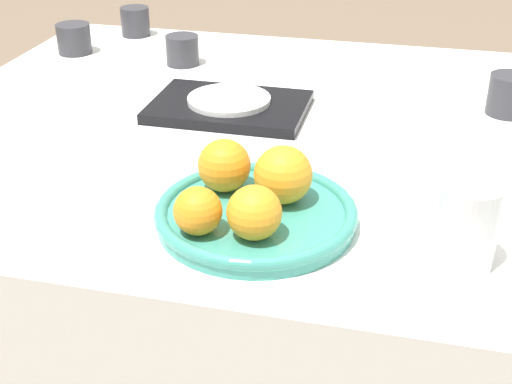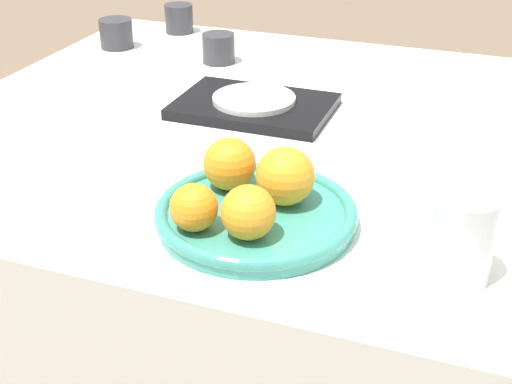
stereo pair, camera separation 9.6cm
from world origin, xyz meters
name	(u,v)px [view 1 (the left image)]	position (x,y,z in m)	size (l,w,h in m)	color
table	(261,294)	(0.00, 0.00, 0.39)	(1.27, 1.09, 0.78)	white
fruit_platter	(256,214)	(0.07, -0.35, 0.79)	(0.28, 0.28, 0.03)	teal
orange_0	(283,175)	(0.10, -0.32, 0.84)	(0.08, 0.08, 0.08)	orange
orange_1	(224,165)	(0.02, -0.30, 0.84)	(0.08, 0.08, 0.08)	orange
orange_2	(254,213)	(0.09, -0.42, 0.83)	(0.07, 0.07, 0.07)	orange
orange_3	(198,211)	(0.02, -0.42, 0.83)	(0.06, 0.06, 0.06)	orange
water_glass	(466,225)	(0.35, -0.39, 0.83)	(0.08, 0.08, 0.11)	silver
serving_tray	(229,107)	(-0.07, 0.04, 0.79)	(0.29, 0.20, 0.02)	black
side_plate	(229,100)	(-0.07, 0.04, 0.80)	(0.16, 0.16, 0.01)	white
cup_0	(510,95)	(0.44, 0.15, 0.81)	(0.08, 0.08, 0.08)	#333338
cup_1	(182,50)	(-0.25, 0.28, 0.81)	(0.07, 0.07, 0.07)	#333338
cup_2	(74,39)	(-0.52, 0.30, 0.81)	(0.08, 0.08, 0.07)	#333338
cup_3	(135,22)	(-0.44, 0.48, 0.81)	(0.07, 0.07, 0.07)	#333338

